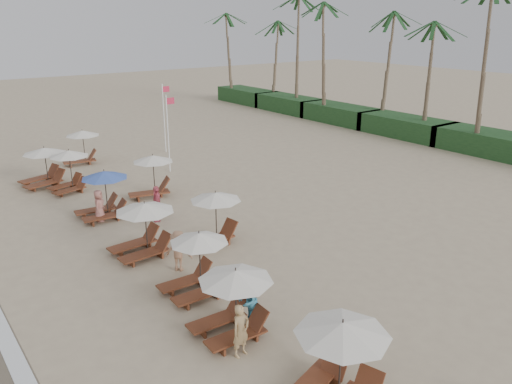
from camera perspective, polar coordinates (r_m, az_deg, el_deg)
ground at (r=19.62m, az=10.51°, el=-9.67°), size 160.00×160.00×0.00m
shrub_hedge at (r=44.35m, az=16.49°, el=7.06°), size 3.20×53.00×1.60m
palm_row at (r=44.02m, az=16.58°, el=18.94°), size 7.00×52.00×12.30m
lounger_station_0 at (r=13.43m, az=8.72°, el=-18.56°), size 2.78×2.44×2.25m
lounger_station_1 at (r=15.80m, az=-2.93°, el=-12.25°), size 2.60×2.34×2.11m
lounger_station_2 at (r=18.06m, az=-6.97°, el=-8.27°), size 2.48×2.08×2.27m
lounger_station_3 at (r=21.33m, az=-12.84°, el=-4.13°), size 2.76×2.43×2.19m
lounger_station_4 at (r=25.76m, az=-16.98°, el=-0.42°), size 2.65×2.25×2.34m
lounger_station_5 at (r=30.36m, az=-20.44°, el=2.22°), size 2.46×2.14×2.36m
lounger_station_6 at (r=32.09m, az=-22.95°, el=2.56°), size 2.88×2.54×2.22m
inland_station_0 at (r=21.80m, az=-4.80°, el=-2.65°), size 2.84×2.24×2.22m
inland_station_1 at (r=28.25m, az=-11.73°, el=2.00°), size 2.91×2.24×2.22m
inland_station_2 at (r=35.98m, az=-19.07°, el=5.03°), size 2.81×2.24×2.22m
beachgoer_near at (r=15.04m, az=-1.72°, el=-15.31°), size 0.65×0.48×1.62m
beachgoer_mid_a at (r=16.29m, az=-0.95°, el=-12.13°), size 1.08×1.06×1.75m
beachgoer_mid_b at (r=19.85m, az=-8.70°, el=-6.54°), size 1.16×1.20×1.64m
beachgoer_far_a at (r=24.79m, az=-11.06°, el=-1.27°), size 0.74×1.12×1.77m
beachgoer_far_b at (r=25.50m, az=-17.21°, el=-1.46°), size 0.86×0.91×1.56m
flag_pole_near at (r=32.47m, az=-9.83°, el=6.89°), size 0.60×0.08×4.88m
flag_pole_far at (r=37.58m, az=-10.27°, el=8.52°), size 0.60×0.08×4.95m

